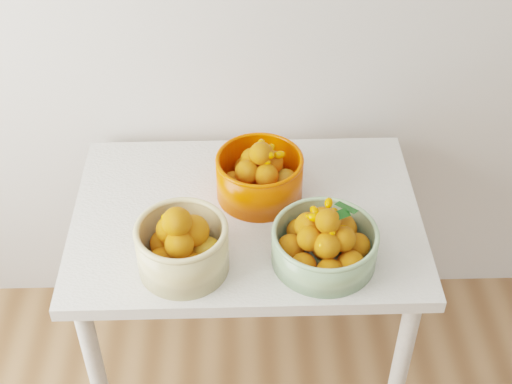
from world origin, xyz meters
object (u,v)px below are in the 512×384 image
bowl_green (325,243)px  bowl_orange (260,175)px  table (247,237)px  bowl_cream (183,246)px

bowl_green → bowl_orange: bearing=120.8°
table → bowl_green: 0.32m
bowl_green → bowl_orange: bowl_orange is taller
table → bowl_cream: bearing=-129.0°
bowl_green → bowl_orange: size_ratio=1.06×
bowl_cream → bowl_orange: 0.36m
bowl_green → bowl_orange: (-0.16, 0.27, 0.01)m
table → bowl_green: size_ratio=2.98×
bowl_green → table: bearing=136.9°
table → bowl_orange: (0.04, 0.08, 0.17)m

